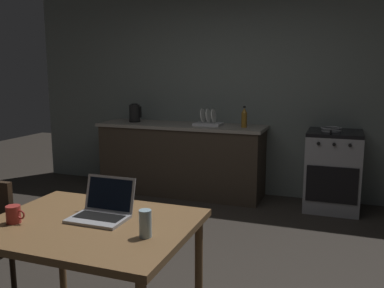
{
  "coord_description": "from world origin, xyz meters",
  "views": [
    {
      "loc": [
        1.31,
        -2.72,
        1.59
      ],
      "look_at": [
        0.0,
        0.9,
        0.91
      ],
      "focal_mm": 38.84,
      "sensor_mm": 36.0,
      "label": 1
    }
  ],
  "objects": [
    {
      "name": "ground_plane",
      "position": [
        0.0,
        0.0,
        0.0
      ],
      "size": [
        12.0,
        12.0,
        0.0
      ],
      "primitive_type": "plane",
      "color": "#2D2823"
    },
    {
      "name": "laptop",
      "position": [
        0.04,
        -0.75,
        0.8
      ],
      "size": [
        0.32,
        0.28,
        0.22
      ],
      "rotation": [
        0.0,
        0.0,
        -0.17
      ],
      "color": "#99999E",
      "rests_on": "dining_table"
    },
    {
      "name": "frying_pan",
      "position": [
        1.21,
        2.17,
        0.94
      ],
      "size": [
        0.23,
        0.4,
        0.05
      ],
      "color": "gray",
      "rests_on": "stove_oven"
    },
    {
      "name": "kitchen_counter",
      "position": [
        -0.62,
        2.2,
        0.46
      ],
      "size": [
        2.16,
        0.64,
        0.91
      ],
      "color": "#382D23",
      "rests_on": "ground_plane"
    },
    {
      "name": "electric_kettle",
      "position": [
        -1.29,
        2.2,
        1.03
      ],
      "size": [
        0.17,
        0.15,
        0.25
      ],
      "color": "black",
      "rests_on": "kitchen_counter"
    },
    {
      "name": "bottle",
      "position": [
        0.21,
        2.15,
        1.04
      ],
      "size": [
        0.07,
        0.07,
        0.26
      ],
      "color": "#8C601E",
      "rests_on": "kitchen_counter"
    },
    {
      "name": "dish_rack",
      "position": [
        -0.25,
        2.2,
        0.96
      ],
      "size": [
        0.34,
        0.26,
        0.21
      ],
      "color": "silver",
      "rests_on": "kitchen_counter"
    },
    {
      "name": "coffee_mug",
      "position": [
        -0.38,
        -0.99,
        0.8
      ],
      "size": [
        0.12,
        0.08,
        0.1
      ],
      "color": "#9E2D28",
      "rests_on": "dining_table"
    },
    {
      "name": "drinking_glass",
      "position": [
        0.4,
        -0.91,
        0.82
      ],
      "size": [
        0.07,
        0.07,
        0.14
      ],
      "color": "#99B7C6",
      "rests_on": "dining_table"
    },
    {
      "name": "stove_oven",
      "position": [
        1.26,
        2.2,
        0.46
      ],
      "size": [
        0.6,
        0.62,
        0.91
      ],
      "color": "gray",
      "rests_on": "ground_plane"
    },
    {
      "name": "back_wall",
      "position": [
        0.3,
        2.55,
        1.39
      ],
      "size": [
        6.4,
        0.1,
        2.77
      ],
      "primitive_type": "cube",
      "color": "slate",
      "rests_on": "ground_plane"
    },
    {
      "name": "dining_table",
      "position": [
        0.02,
        -0.84,
        0.68
      ],
      "size": [
        1.15,
        0.9,
        0.75
      ],
      "color": "brown",
      "rests_on": "ground_plane"
    }
  ]
}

